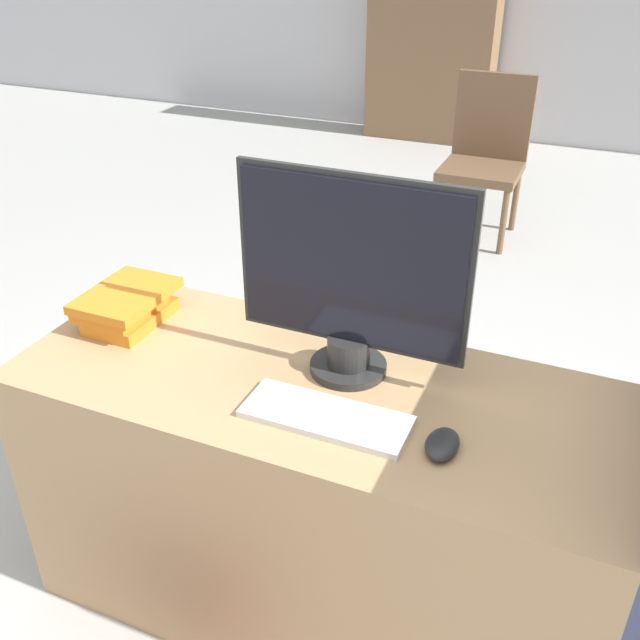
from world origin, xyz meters
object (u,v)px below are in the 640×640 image
at_px(book_stack, 126,306).
at_px(mouse, 442,444).
at_px(monitor, 351,278).
at_px(far_chair, 486,151).
at_px(keyboard, 326,417).

bearing_deg(book_stack, mouse, -11.08).
bearing_deg(monitor, far_chair, 94.50).
bearing_deg(mouse, keyboard, -179.64).
height_order(monitor, mouse, monitor).
bearing_deg(book_stack, keyboard, -15.40).
height_order(mouse, book_stack, book_stack).
xyz_separation_m(mouse, book_stack, (-0.91, 0.18, 0.03)).
bearing_deg(far_chair, mouse, -47.95).
relative_size(keyboard, far_chair, 0.40).
bearing_deg(far_chair, monitor, -53.06).
height_order(keyboard, mouse, mouse).
distance_m(monitor, far_chair, 2.80).
height_order(monitor, keyboard, monitor).
relative_size(monitor, far_chair, 0.60).
xyz_separation_m(monitor, keyboard, (0.03, -0.20, -0.24)).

